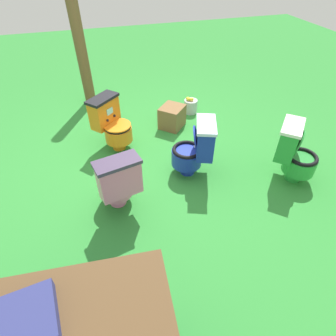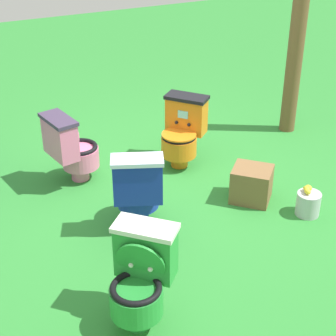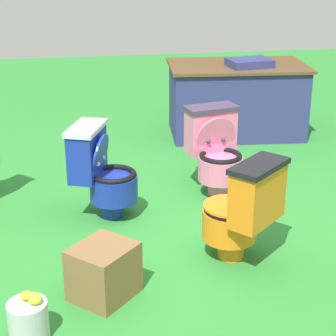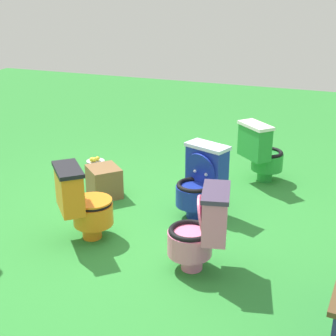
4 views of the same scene
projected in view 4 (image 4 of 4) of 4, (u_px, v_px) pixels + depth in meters
ground at (143, 228)px, 4.79m from camera, size 14.00×14.00×0.00m
toilet_green at (261, 152)px, 5.74m from camera, size 0.63×0.63×0.73m
toilet_blue at (200, 180)px, 4.94m from camera, size 0.60×0.55×0.73m
toilet_pink at (201, 229)px, 3.98m from camera, size 0.50×0.57×0.73m
toilet_orange at (83, 202)px, 4.46m from camera, size 0.63×0.63×0.73m
small_crate at (104, 182)px, 5.44m from camera, size 0.48×0.48×0.34m
lemon_bucket at (96, 169)px, 5.94m from camera, size 0.22×0.22×0.28m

